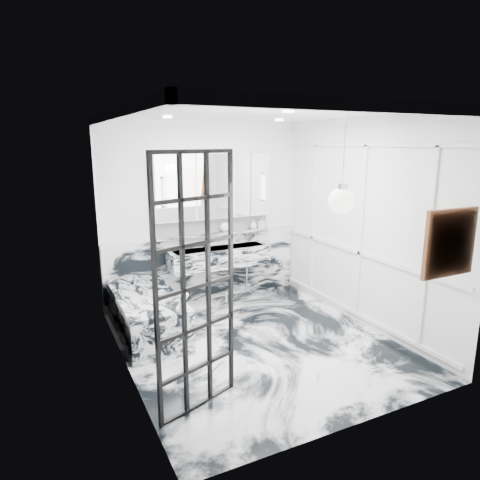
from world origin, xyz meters
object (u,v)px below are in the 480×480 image
mirror_cabinet (214,186)px  bathtub (147,314)px  crittall_door (196,287)px  trough_sink (219,257)px

mirror_cabinet → bathtub: size_ratio=1.15×
crittall_door → mirror_cabinet: size_ratio=1.27×
mirror_cabinet → bathtub: (-1.32, -0.83, -1.54)m
crittall_door → bathtub: crittall_door is taller
crittall_door → mirror_cabinet: (1.28, 2.63, 0.62)m
trough_sink → crittall_door: bearing=-117.5°
crittall_door → bathtub: size_ratio=1.46×
trough_sink → bathtub: size_ratio=0.97×
bathtub → mirror_cabinet: bearing=32.1°
mirror_cabinet → bathtub: 2.20m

